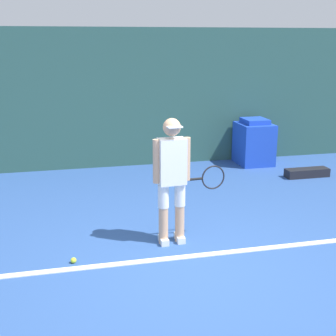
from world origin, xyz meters
name	(u,v)px	position (x,y,z in m)	size (l,w,h in m)	color
ground_plane	(196,268)	(0.00, 0.00, 0.00)	(24.00, 24.00, 0.00)	#2D5193
back_wall	(130,99)	(0.00, 4.70, 1.38)	(24.00, 0.10, 2.77)	#2D564C
court_baseline	(189,256)	(0.00, 0.29, 0.01)	(21.60, 0.10, 0.01)	white
tennis_player	(173,175)	(-0.09, 0.77, 0.90)	(0.96, 0.30, 1.62)	tan
tennis_ball	(73,260)	(-1.36, 0.46, 0.03)	(0.07, 0.07, 0.07)	#D1E533
covered_chair	(254,142)	(2.52, 4.22, 0.45)	(0.68, 0.76, 0.96)	blue
equipment_bag	(307,173)	(3.12, 3.06, 0.08)	(0.84, 0.25, 0.16)	black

